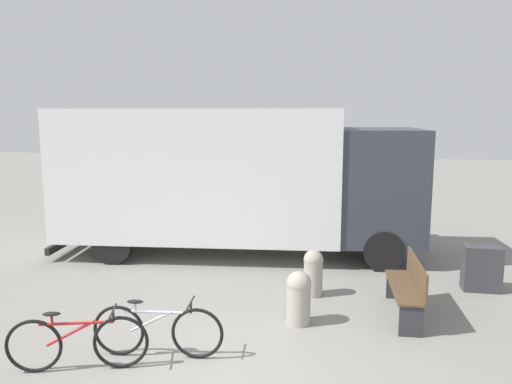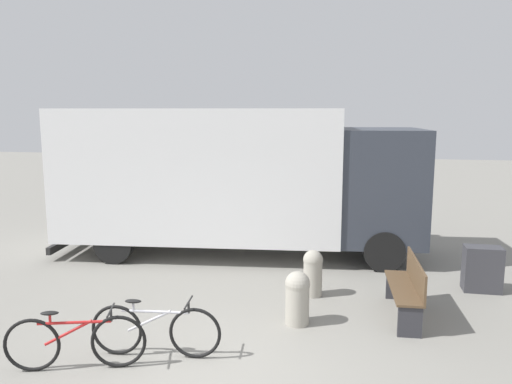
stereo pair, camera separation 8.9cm
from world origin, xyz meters
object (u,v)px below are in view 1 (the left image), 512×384
bollard_near_bench (299,296)px  bollard_far_bench (313,271)px  delivery_truck (233,176)px  bicycle_middle (157,330)px  park_bench (409,285)px  utility_box (482,268)px  bicycle_near (77,342)px

bollard_near_bench → bollard_far_bench: 1.24m
delivery_truck → bicycle_middle: bearing=-94.0°
park_bench → utility_box: 2.03m
park_bench → bicycle_near: size_ratio=0.96×
bicycle_near → bollard_near_bench: 3.18m
utility_box → bollard_far_bench: bearing=-164.9°
bicycle_near → utility_box: size_ratio=2.06×
park_bench → bollard_far_bench: bearing=64.7°
bollard_near_bench → utility_box: 3.70m
bicycle_middle → bollard_near_bench: bearing=33.1°
bicycle_middle → bollard_near_bench: bollard_near_bench is taller
utility_box → bicycle_near: bearing=-145.4°
bicycle_near → bollard_far_bench: bearing=32.9°
park_bench → bollard_near_bench: park_bench is taller
bicycle_near → bicycle_middle: same height
delivery_truck → park_bench: 4.77m
bicycle_middle → bicycle_near: bearing=-154.7°
bicycle_near → utility_box: (5.66, 3.91, 0.04)m
park_bench → bollard_near_bench: (-1.67, -0.59, -0.06)m
bicycle_middle → delivery_truck: bearing=85.8°
park_bench → utility_box: (1.43, 1.44, -0.10)m
bollard_far_bench → utility_box: (2.96, 0.80, -0.03)m
delivery_truck → bicycle_middle: (0.12, -4.94, -1.40)m
bollard_near_bench → bollard_far_bench: (0.14, 1.23, 0.00)m
park_bench → utility_box: size_ratio=1.97×
park_bench → bollard_far_bench: (-1.53, 0.64, -0.06)m
park_bench → bicycle_near: park_bench is taller
delivery_truck → park_bench: bearing=-45.8°
delivery_truck → park_bench: (3.50, -2.98, -1.27)m
bollard_near_bench → utility_box: size_ratio=1.01×
delivery_truck → bicycle_near: delivery_truck is taller
bicycle_middle → bollard_far_bench: bollard_far_bench is taller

